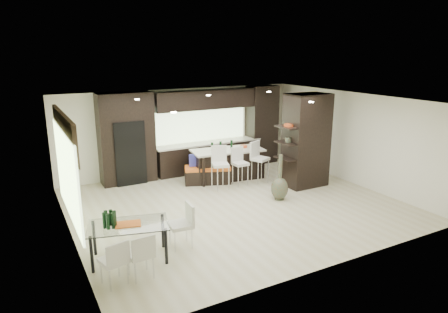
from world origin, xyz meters
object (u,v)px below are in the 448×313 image
bench (208,175)px  dining_table (129,242)px  kitchen_island (228,164)px  stool_left (220,172)px  floor_vase (280,177)px  chair_near (140,257)px  chair_end (181,228)px  chair_far (114,264)px  stool_mid (240,170)px  stool_right (260,166)px

bench → dining_table: size_ratio=0.92×
kitchen_island → stool_left: bearing=-122.5°
bench → floor_vase: 2.43m
bench → chair_near: (-3.30, -4.07, 0.13)m
stool_left → chair_end: bearing=-113.7°
floor_vase → chair_near: 4.79m
kitchen_island → chair_far: 6.18m
stool_left → stool_mid: stool_left is taller
stool_right → floor_vase: bearing=-125.2°
stool_left → bench: stool_left is taller
floor_vase → chair_far: floor_vase is taller
stool_mid → dining_table: size_ratio=0.62×
stool_left → chair_near: (-3.39, -3.42, -0.11)m
bench → floor_vase: floor_vase is taller
stool_left → dining_table: size_ratio=0.68×
chair_near → bench: bearing=46.6°
chair_end → stool_left: bearing=-36.1°
stool_left → dining_table: 4.34m
stool_mid → bench: stool_mid is taller
bench → dining_table: bearing=-113.5°
dining_table → chair_far: 0.84m
stool_mid → chair_far: 5.68m
chair_end → floor_vase: bearing=-65.3°
chair_end → bench: bearing=-29.2°
bench → chair_end: bearing=-102.9°
chair_near → chair_end: chair_end is taller
stool_left → stool_right: bearing=17.2°
kitchen_island → stool_right: size_ratio=2.20×
kitchen_island → dining_table: size_ratio=1.49×
stool_right → dining_table: bearing=-172.0°
bench → dining_table: dining_table is taller
kitchen_island → chair_end: bearing=-122.8°
kitchen_island → stool_right: 1.04m
kitchen_island → chair_far: size_ratio=2.89×
stool_mid → chair_end: 4.07m
bench → floor_vase: (1.08, -2.15, 0.36)m
stool_right → chair_near: (-4.74, -3.42, -0.11)m
stool_left → floor_vase: 1.80m
floor_vase → chair_far: 5.22m
bench → chair_far: 5.55m
chair_far → chair_end: chair_end is taller
kitchen_island → stool_right: (0.68, -0.79, 0.04)m
stool_right → chair_near: bearing=-166.0°
dining_table → chair_near: chair_near is taller
dining_table → kitchen_island: bearing=55.5°
bench → chair_far: size_ratio=1.78×
stool_right → stool_mid: bearing=156.6°
stool_left → dining_table: stool_left is taller
stool_mid → kitchen_island: bearing=88.4°
stool_right → bench: bearing=133.7°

